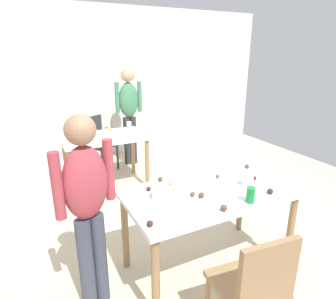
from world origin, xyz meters
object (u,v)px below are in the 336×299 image
(dining_table_far, at_px, (105,144))
(soda_can, at_px, (251,195))
(person_adult_far, at_px, (129,108))
(pitcher_far, at_px, (74,134))
(person_girl_near, at_px, (87,200))
(dining_table_near, at_px, (209,201))
(chair_near_table, at_px, (254,286))
(mixing_bowl, at_px, (162,193))
(chair_far_table, at_px, (98,140))

(dining_table_far, height_order, soda_can, soda_can)
(person_adult_far, height_order, pitcher_far, person_adult_far)
(person_girl_near, relative_size, person_adult_far, 0.92)
(dining_table_far, relative_size, person_adult_far, 0.70)
(dining_table_far, height_order, person_adult_far, person_adult_far)
(dining_table_near, height_order, soda_can, soda_can)
(person_girl_near, bearing_deg, soda_can, -16.42)
(chair_near_table, distance_m, person_adult_far, 3.56)
(dining_table_far, height_order, pitcher_far, pitcher_far)
(dining_table_near, relative_size, person_adult_far, 0.87)
(person_girl_near, bearing_deg, mixing_bowl, 1.79)
(dining_table_far, bearing_deg, soda_can, -77.55)
(person_adult_far, relative_size, mixing_bowl, 9.68)
(dining_table_far, xyz_separation_m, pitcher_far, (-0.42, -0.14, 0.23))
(dining_table_far, height_order, chair_far_table, chair_far_table)
(mixing_bowl, bearing_deg, soda_can, -31.99)
(dining_table_far, height_order, mixing_bowl, mixing_bowl)
(person_adult_far, xyz_separation_m, soda_can, (-0.10, -3.04, -0.16))
(person_adult_far, distance_m, mixing_bowl, 2.77)
(dining_table_far, relative_size, chair_far_table, 1.30)
(soda_can, bearing_deg, pitcher_far, 113.08)
(chair_near_table, relative_size, person_girl_near, 0.59)
(dining_table_near, bearing_deg, pitcher_far, 112.10)
(dining_table_far, distance_m, mixing_bowl, 1.97)
(chair_near_table, bearing_deg, person_girl_near, 134.88)
(soda_can, bearing_deg, chair_far_table, 98.48)
(chair_far_table, xyz_separation_m, soda_can, (0.45, -3.02, 0.31))
(dining_table_near, xyz_separation_m, chair_near_table, (-0.18, -0.76, -0.16))
(person_adult_far, bearing_deg, dining_table_near, -95.57)
(pitcher_far, bearing_deg, chair_far_table, 60.26)
(person_girl_near, distance_m, person_adult_far, 2.97)
(chair_far_table, relative_size, soda_can, 7.13)
(chair_far_table, relative_size, person_adult_far, 0.54)
(person_girl_near, relative_size, pitcher_far, 6.15)
(chair_far_table, relative_size, mixing_bowl, 5.25)
(dining_table_far, bearing_deg, dining_table_near, -80.24)
(chair_near_table, relative_size, soda_can, 7.13)
(chair_far_table, xyz_separation_m, mixing_bowl, (-0.12, -2.66, 0.30))
(person_girl_near, bearing_deg, pitcher_far, 83.33)
(chair_near_table, bearing_deg, dining_table_near, 76.45)
(person_adult_far, bearing_deg, chair_near_table, -97.34)
(person_adult_far, bearing_deg, dining_table_far, -130.66)
(person_girl_near, xyz_separation_m, soda_can, (1.14, -0.34, -0.07))
(chair_near_table, relative_size, mixing_bowl, 5.25)
(chair_far_table, relative_size, person_girl_near, 0.59)
(chair_near_table, relative_size, person_adult_far, 0.54)
(dining_table_near, height_order, person_adult_far, person_adult_far)
(pitcher_far, bearing_deg, dining_table_near, -67.90)
(chair_far_table, distance_m, mixing_bowl, 2.68)
(dining_table_near, height_order, chair_near_table, chair_near_table)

